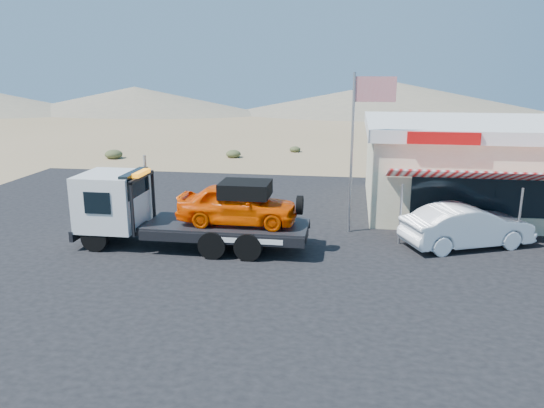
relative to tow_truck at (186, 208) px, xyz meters
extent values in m
plane|color=olive|center=(0.96, -1.87, -1.44)|extent=(120.00, 120.00, 0.00)
cube|color=black|center=(2.96, 1.13, -1.43)|extent=(32.00, 24.00, 0.02)
cylinder|color=black|center=(-2.98, -0.93, -0.96)|extent=(0.93, 0.28, 0.93)
cylinder|color=black|center=(-2.98, 0.93, -0.96)|extent=(0.93, 0.28, 0.93)
cylinder|color=black|center=(1.20, -0.93, -0.96)|extent=(0.93, 0.51, 0.93)
cylinder|color=black|center=(1.20, 0.93, -0.96)|extent=(0.93, 0.51, 0.93)
cylinder|color=black|center=(2.41, -0.93, -0.96)|extent=(0.93, 0.51, 0.93)
cylinder|color=black|center=(2.41, 0.93, -0.96)|extent=(0.93, 0.51, 0.93)
cube|color=black|center=(0.46, 0.00, -0.82)|extent=(7.63, 0.93, 0.28)
cube|color=silver|center=(-2.70, 0.00, 0.16)|extent=(2.05, 2.19, 1.95)
cube|color=black|center=(-1.82, 0.00, 0.81)|extent=(0.33, 1.86, 0.84)
cube|color=black|center=(-1.54, 0.00, 0.11)|extent=(0.09, 2.05, 1.86)
cube|color=orange|center=(-1.54, 0.00, 1.18)|extent=(0.23, 1.12, 0.14)
cube|color=black|center=(1.48, 0.00, -0.56)|extent=(5.58, 2.14, 0.14)
imported|color=#FE5000|center=(1.86, 0.00, 0.21)|extent=(4.10, 1.65, 1.40)
cube|color=black|center=(2.13, 0.00, 0.74)|extent=(1.68, 1.40, 0.51)
imported|color=silver|center=(9.77, 1.48, -0.67)|extent=(4.83, 3.25, 1.51)
cube|color=beige|center=(11.46, 7.13, 0.28)|extent=(10.00, 8.00, 3.40)
cube|color=white|center=(11.46, 7.13, 2.23)|extent=(10.40, 8.40, 0.50)
cube|color=red|center=(8.96, 2.87, 2.23)|extent=(2.60, 0.12, 0.45)
cube|color=black|center=(11.46, 3.11, 0.08)|extent=(7.00, 0.06, 1.60)
cube|color=red|center=(11.46, 2.23, 1.03)|extent=(9.00, 1.73, 0.61)
cylinder|color=#99999E|center=(7.46, 1.43, -0.32)|extent=(0.08, 0.08, 2.20)
cylinder|color=#99999E|center=(11.46, 1.43, -0.32)|extent=(0.08, 0.08, 2.20)
cylinder|color=#99999E|center=(5.66, 2.63, 1.58)|extent=(0.10, 0.10, 6.00)
cube|color=#B20C14|center=(6.41, 2.63, 3.98)|extent=(1.50, 0.02, 0.90)
ellipsoid|color=#3A4123|center=(-10.70, 17.22, -1.12)|extent=(1.21, 1.21, 0.65)
ellipsoid|color=#3A4123|center=(-2.56, 18.88, -1.16)|extent=(1.05, 1.05, 0.56)
ellipsoid|color=#3A4123|center=(1.45, 21.99, -1.22)|extent=(0.83, 0.83, 0.45)
cone|color=#726B59|center=(-24.04, 53.13, 0.31)|extent=(36.00, 36.00, 3.50)
cone|color=#726B59|center=(10.96, 56.13, 0.66)|extent=(44.00, 44.00, 4.20)
camera|label=1|loc=(5.66, -17.17, 4.79)|focal=35.00mm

